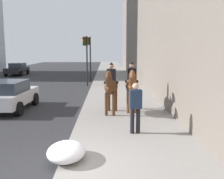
{
  "coord_description": "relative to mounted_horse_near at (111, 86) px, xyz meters",
  "views": [
    {
      "loc": [
        -5.82,
        -1.16,
        2.87
      ],
      "look_at": [
        4.0,
        -1.39,
        1.4
      ],
      "focal_mm": 41.94,
      "sensor_mm": 36.0,
      "label": 1
    }
  ],
  "objects": [
    {
      "name": "mounted_horse_near",
      "position": [
        0.0,
        0.0,
        0.0
      ],
      "size": [
        2.15,
        0.76,
        2.24
      ],
      "rotation": [
        0.0,
        0.0,
        3.0
      ],
      "color": "#4C2B16",
      "rests_on": "sidewalk_slab"
    },
    {
      "name": "traffic_light_near_curb",
      "position": [
        9.88,
        1.82,
        1.32
      ],
      "size": [
        0.2,
        0.44,
        4.0
      ],
      "color": "black",
      "rests_on": "ground"
    },
    {
      "name": "car_mid_lane",
      "position": [
        1.29,
        4.94,
        -0.59
      ],
      "size": [
        3.9,
        2.15,
        1.44
      ],
      "rotation": [
        0.0,
        0.0,
        -0.04
      ],
      "color": "silver",
      "rests_on": "ground"
    },
    {
      "name": "sidewalk_slab",
      "position": [
        -5.42,
        -0.61,
        -1.29
      ],
      "size": [
        120.0,
        3.97,
        0.12
      ],
      "primitive_type": "cube",
      "color": "gray",
      "rests_on": "ground"
    },
    {
      "name": "snow_pile_near",
      "position": [
        -4.9,
        1.23,
        -1.01
      ],
      "size": [
        1.25,
        0.96,
        0.43
      ],
      "primitive_type": "ellipsoid",
      "color": "white",
      "rests_on": "sidewalk_slab"
    },
    {
      "name": "pedestrian_greeting",
      "position": [
        -2.78,
        -0.75,
        -0.25
      ],
      "size": [
        0.3,
        0.42,
        1.7
      ],
      "rotation": [
        0.0,
        0.0,
        0.09
      ],
      "color": "black",
      "rests_on": "sidewalk_slab"
    },
    {
      "name": "traffic_light_far_curb",
      "position": [
        13.33,
        1.75,
        1.4
      ],
      "size": [
        0.2,
        0.44,
        4.13
      ],
      "color": "black",
      "rests_on": "ground"
    },
    {
      "name": "mounted_horse_far",
      "position": [
        0.43,
        -0.94,
        -0.01
      ],
      "size": [
        2.15,
        0.67,
        2.24
      ],
      "rotation": [
        0.0,
        0.0,
        3.07
      ],
      "color": "brown",
      "rests_on": "sidewalk_slab"
    },
    {
      "name": "car_near_lane",
      "position": [
        19.48,
        10.55,
        -0.61
      ],
      "size": [
        4.05,
        1.95,
        1.44
      ],
      "rotation": [
        0.0,
        0.0,
        3.13
      ],
      "color": "black",
      "rests_on": "ground"
    }
  ]
}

